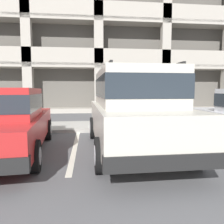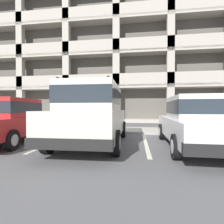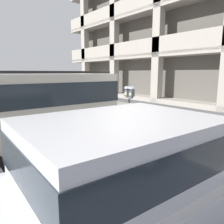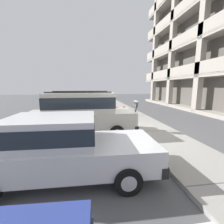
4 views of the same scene
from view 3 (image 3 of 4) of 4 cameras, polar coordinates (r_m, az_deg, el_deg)
ground_plane at (r=6.57m, az=2.95°, el=-7.93°), size 80.00×80.00×0.10m
sidewalk at (r=7.42m, az=10.62°, el=-5.07°), size 40.00×2.20×0.12m
parking_stall_lines at (r=4.58m, az=2.68°, el=-15.63°), size 12.90×4.80×0.01m
silver_suv at (r=5.31m, az=-16.35°, el=-0.06°), size 2.08×4.81×2.03m
red_sedan at (r=8.16m, az=-24.75°, el=1.00°), size 2.14×4.62×1.54m
dark_hatchback at (r=2.60m, az=5.44°, el=-16.85°), size 1.91×4.51×1.54m
parking_meter_near at (r=6.63m, az=4.52°, el=3.43°), size 0.35×0.12×1.47m
parking_meter_far at (r=12.13m, az=-16.31°, el=5.37°), size 0.15×0.12×1.41m
fire_hydrant at (r=10.02m, az=-9.13°, el=1.33°), size 0.30×0.30×0.70m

